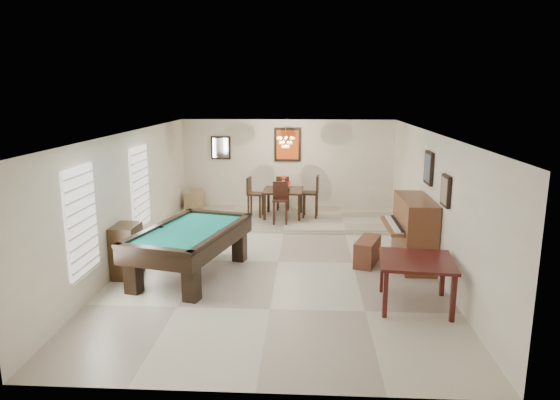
# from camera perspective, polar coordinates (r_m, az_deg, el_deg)

# --- Properties ---
(ground_plane) EXTENTS (6.00, 9.00, 0.02)m
(ground_plane) POSITION_cam_1_polar(r_m,az_deg,el_deg) (10.19, -0.19, -7.11)
(ground_plane) COLOR beige
(wall_back) EXTENTS (6.00, 0.04, 2.60)m
(wall_back) POSITION_cam_1_polar(r_m,az_deg,el_deg) (14.25, 0.87, 3.96)
(wall_back) COLOR silver
(wall_back) RESTS_ON ground_plane
(wall_front) EXTENTS (6.00, 0.04, 2.60)m
(wall_front) POSITION_cam_1_polar(r_m,az_deg,el_deg) (5.53, -2.96, -9.88)
(wall_front) COLOR silver
(wall_front) RESTS_ON ground_plane
(wall_left) EXTENTS (0.04, 9.00, 2.60)m
(wall_left) POSITION_cam_1_polar(r_m,az_deg,el_deg) (10.44, -16.86, 0.29)
(wall_left) COLOR silver
(wall_left) RESTS_ON ground_plane
(wall_right) EXTENTS (0.04, 9.00, 2.60)m
(wall_right) POSITION_cam_1_polar(r_m,az_deg,el_deg) (10.11, 17.04, -0.10)
(wall_right) COLOR silver
(wall_right) RESTS_ON ground_plane
(ceiling) EXTENTS (6.00, 9.00, 0.04)m
(ceiling) POSITION_cam_1_polar(r_m,az_deg,el_deg) (9.64, -0.20, 7.68)
(ceiling) COLOR white
(ceiling) RESTS_ON wall_back
(dining_step) EXTENTS (6.00, 2.50, 0.12)m
(dining_step) POSITION_cam_1_polar(r_m,az_deg,el_deg) (13.27, 0.63, -2.14)
(dining_step) COLOR beige
(dining_step) RESTS_ON ground_plane
(window_left_front) EXTENTS (0.06, 1.00, 1.70)m
(window_left_front) POSITION_cam_1_polar(r_m,az_deg,el_deg) (8.43, -21.75, -2.19)
(window_left_front) COLOR white
(window_left_front) RESTS_ON wall_left
(window_left_rear) EXTENTS (0.06, 1.00, 1.70)m
(window_left_rear) POSITION_cam_1_polar(r_m,az_deg,el_deg) (10.96, -15.70, 1.46)
(window_left_rear) COLOR white
(window_left_rear) RESTS_ON wall_left
(pool_table) EXTENTS (2.04, 2.92, 0.88)m
(pool_table) POSITION_cam_1_polar(r_m,az_deg,el_deg) (9.49, -10.16, -5.94)
(pool_table) COLOR black
(pool_table) RESTS_ON ground_plane
(square_table) EXTENTS (1.25, 1.25, 0.79)m
(square_table) POSITION_cam_1_polar(r_m,az_deg,el_deg) (8.35, 15.22, -9.10)
(square_table) COLOR #370F0D
(square_table) RESTS_ON ground_plane
(upright_piano) EXTENTS (0.90, 1.61, 1.34)m
(upright_piano) POSITION_cam_1_polar(r_m,az_deg,el_deg) (10.18, 14.20, -3.49)
(upright_piano) COLOR brown
(upright_piano) RESTS_ON ground_plane
(piano_bench) EXTENTS (0.64, 0.98, 0.51)m
(piano_bench) POSITION_cam_1_polar(r_m,az_deg,el_deg) (10.16, 9.95, -5.79)
(piano_bench) COLOR brown
(piano_bench) RESTS_ON ground_plane
(apothecary_chest) EXTENTS (0.44, 0.65, 0.98)m
(apothecary_chest) POSITION_cam_1_polar(r_m,az_deg,el_deg) (9.71, -17.10, -5.56)
(apothecary_chest) COLOR black
(apothecary_chest) RESTS_ON ground_plane
(dining_table) EXTENTS (1.06, 1.06, 0.85)m
(dining_table) POSITION_cam_1_polar(r_m,az_deg,el_deg) (13.18, 0.37, -0.09)
(dining_table) COLOR black
(dining_table) RESTS_ON dining_step
(flower_vase) EXTENTS (0.16, 0.16, 0.26)m
(flower_vase) POSITION_cam_1_polar(r_m,az_deg,el_deg) (13.07, 0.38, 2.28)
(flower_vase) COLOR #B22C0F
(flower_vase) RESTS_ON dining_table
(dining_chair_south) EXTENTS (0.39, 0.39, 1.04)m
(dining_chair_south) POSITION_cam_1_polar(r_m,az_deg,el_deg) (12.47, 0.03, -0.36)
(dining_chair_south) COLOR black
(dining_chair_south) RESTS_ON dining_step
(dining_chair_north) EXTENTS (0.36, 0.36, 0.97)m
(dining_chair_north) POSITION_cam_1_polar(r_m,az_deg,el_deg) (13.93, 0.34, 0.86)
(dining_chair_north) COLOR black
(dining_chair_north) RESTS_ON dining_step
(dining_chair_west) EXTENTS (0.43, 0.43, 1.05)m
(dining_chair_west) POSITION_cam_1_polar(r_m,az_deg,el_deg) (13.19, -2.82, 0.36)
(dining_chair_west) COLOR black
(dining_chair_west) RESTS_ON dining_step
(dining_chair_east) EXTENTS (0.45, 0.45, 1.11)m
(dining_chair_east) POSITION_cam_1_polar(r_m,az_deg,el_deg) (13.12, 3.49, 0.42)
(dining_chair_east) COLOR black
(dining_chair_east) RESTS_ON dining_step
(corner_bench) EXTENTS (0.49, 0.58, 0.48)m
(corner_bench) POSITION_cam_1_polar(r_m,az_deg,el_deg) (14.33, -9.76, -0.00)
(corner_bench) COLOR tan
(corner_bench) RESTS_ON dining_step
(chandelier) EXTENTS (0.44, 0.44, 0.60)m
(chandelier) POSITION_cam_1_polar(r_m,az_deg,el_deg) (12.85, 0.64, 7.08)
(chandelier) COLOR #FFE5B2
(chandelier) RESTS_ON ceiling
(back_painting) EXTENTS (0.75, 0.06, 0.95)m
(back_painting) POSITION_cam_1_polar(r_m,az_deg,el_deg) (14.14, 0.87, 6.34)
(back_painting) COLOR #D84C14
(back_painting) RESTS_ON wall_back
(back_mirror) EXTENTS (0.55, 0.06, 0.65)m
(back_mirror) POSITION_cam_1_polar(r_m,az_deg,el_deg) (14.35, -6.78, 5.94)
(back_mirror) COLOR white
(back_mirror) RESTS_ON wall_back
(right_picture_upper) EXTENTS (0.06, 0.55, 0.65)m
(right_picture_upper) POSITION_cam_1_polar(r_m,az_deg,el_deg) (10.28, 16.64, 3.53)
(right_picture_upper) COLOR slate
(right_picture_upper) RESTS_ON wall_right
(right_picture_lower) EXTENTS (0.06, 0.45, 0.55)m
(right_picture_lower) POSITION_cam_1_polar(r_m,az_deg,el_deg) (9.07, 18.42, 1.00)
(right_picture_lower) COLOR gray
(right_picture_lower) RESTS_ON wall_right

